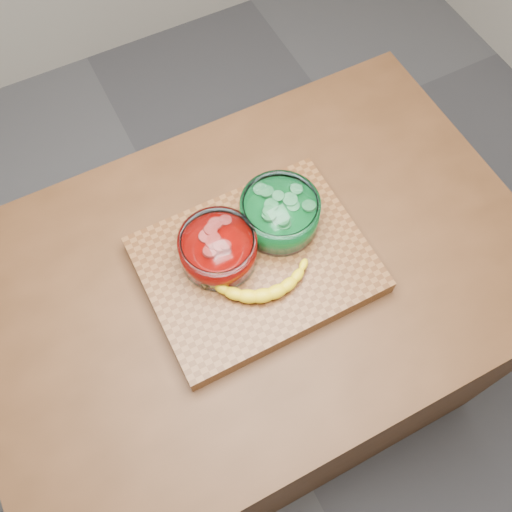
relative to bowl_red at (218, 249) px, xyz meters
name	(u,v)px	position (x,y,z in m)	size (l,w,h in m)	color
ground	(256,381)	(0.06, -0.04, -0.98)	(3.50, 3.50, 0.00)	#535357
counter	(256,339)	(0.06, -0.04, -0.53)	(1.20, 0.80, 0.90)	#4E2E17
cutting_board	(256,265)	(0.06, -0.04, -0.06)	(0.45, 0.35, 0.04)	brown
bowl_red	(218,249)	(0.00, 0.00, 0.00)	(0.16, 0.16, 0.07)	white
bowl_green	(280,214)	(0.15, 0.02, 0.00)	(0.16, 0.16, 0.08)	white
banana	(261,278)	(0.05, -0.09, -0.02)	(0.23, 0.13, 0.03)	yellow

